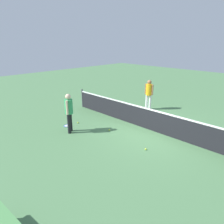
# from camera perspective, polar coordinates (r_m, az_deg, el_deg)

# --- Properties ---
(ground_plane) EXTENTS (40.00, 40.00, 0.00)m
(ground_plane) POSITION_cam_1_polar(r_m,az_deg,el_deg) (9.46, 11.06, -5.04)
(ground_plane) COLOR #4C7A4C
(court_net) EXTENTS (10.09, 0.09, 1.07)m
(court_net) POSITION_cam_1_polar(r_m,az_deg,el_deg) (9.27, 11.26, -2.22)
(court_net) COLOR #4C4C51
(court_net) RESTS_ON ground_plane
(player_near_side) EXTENTS (0.48, 0.48, 1.70)m
(player_near_side) POSITION_cam_1_polar(r_m,az_deg,el_deg) (9.00, -11.60, 0.54)
(player_near_side) COLOR black
(player_near_side) RESTS_ON ground_plane
(player_far_side) EXTENTS (0.53, 0.37, 1.70)m
(player_far_side) POSITION_cam_1_polar(r_m,az_deg,el_deg) (12.00, 9.97, 5.29)
(player_far_side) COLOR white
(player_far_side) RESTS_ON ground_plane
(tennis_racket_near_player) EXTENTS (0.61, 0.40, 0.03)m
(tennis_racket_near_player) POSITION_cam_1_polar(r_m,az_deg,el_deg) (10.00, -12.03, -3.70)
(tennis_racket_near_player) COLOR blue
(tennis_racket_near_player) RESTS_ON ground_plane
(tennis_racket_far_player) EXTENTS (0.57, 0.48, 0.03)m
(tennis_racket_far_player) POSITION_cam_1_polar(r_m,az_deg,el_deg) (11.60, 9.31, -0.30)
(tennis_racket_far_player) COLOR red
(tennis_racket_far_player) RESTS_ON ground_plane
(tennis_ball_near_player) EXTENTS (0.07, 0.07, 0.07)m
(tennis_ball_near_player) POSITION_cam_1_polar(r_m,az_deg,el_deg) (7.86, 9.11, -9.92)
(tennis_ball_near_player) COLOR #C6E033
(tennis_ball_near_player) RESTS_ON ground_plane
(tennis_ball_by_net) EXTENTS (0.07, 0.07, 0.07)m
(tennis_ball_by_net) POSITION_cam_1_polar(r_m,az_deg,el_deg) (10.23, -9.22, -2.85)
(tennis_ball_by_net) COLOR #C6E033
(tennis_ball_by_net) RESTS_ON ground_plane
(tennis_ball_midcourt) EXTENTS (0.07, 0.07, 0.07)m
(tennis_ball_midcourt) POSITION_cam_1_polar(r_m,az_deg,el_deg) (9.31, -0.74, -4.87)
(tennis_ball_midcourt) COLOR #C6E033
(tennis_ball_midcourt) RESTS_ON ground_plane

